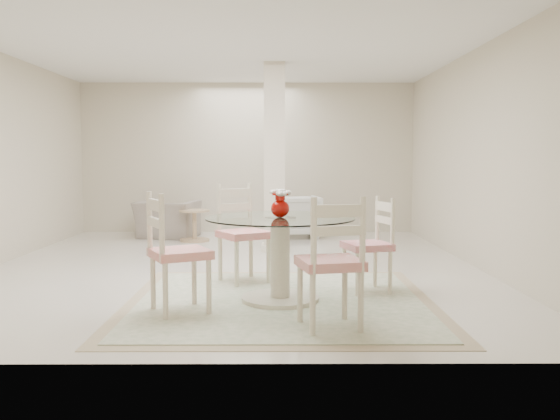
{
  "coord_description": "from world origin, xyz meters",
  "views": [
    {
      "loc": [
        0.54,
        -7.28,
        1.34
      ],
      "look_at": [
        0.57,
        -1.62,
        0.85
      ],
      "focal_mm": 38.0,
      "sensor_mm": 36.0,
      "label": 1
    }
  ],
  "objects_px": {
    "dining_chair_north": "(241,225)",
    "column": "(275,158)",
    "recliner_taupe": "(168,219)",
    "dining_chair_west": "(171,244)",
    "dining_table": "(280,259)",
    "red_vase": "(280,203)",
    "armchair_white": "(296,216)",
    "side_table": "(195,227)",
    "dining_chair_east": "(373,238)",
    "dining_chair_south": "(333,253)"
  },
  "relations": [
    {
      "from": "armchair_white",
      "to": "red_vase",
      "type": "bearing_deg",
      "value": 77.98
    },
    {
      "from": "dining_chair_east",
      "to": "dining_chair_west",
      "type": "xyz_separation_m",
      "value": [
        -1.87,
        -0.82,
        0.06
      ]
    },
    {
      "from": "dining_chair_east",
      "to": "recliner_taupe",
      "type": "distance_m",
      "value": 5.04
    },
    {
      "from": "dining_chair_west",
      "to": "dining_chair_south",
      "type": "bearing_deg",
      "value": -138.42
    },
    {
      "from": "red_vase",
      "to": "dining_chair_north",
      "type": "bearing_deg",
      "value": 114.53
    },
    {
      "from": "dining_chair_north",
      "to": "dining_chair_west",
      "type": "xyz_separation_m",
      "value": [
        -0.51,
        -1.35,
        -0.01
      ]
    },
    {
      "from": "dining_chair_west",
      "to": "side_table",
      "type": "xyz_separation_m",
      "value": [
        -0.43,
        4.52,
        -0.38
      ]
    },
    {
      "from": "dining_chair_west",
      "to": "recliner_taupe",
      "type": "bearing_deg",
      "value": -16.2
    },
    {
      "from": "dining_chair_south",
      "to": "dining_chair_east",
      "type": "bearing_deg",
      "value": -123.76
    },
    {
      "from": "dining_chair_north",
      "to": "recliner_taupe",
      "type": "relative_size",
      "value": 1.22
    },
    {
      "from": "dining_chair_east",
      "to": "dining_chair_north",
      "type": "height_order",
      "value": "dining_chair_north"
    },
    {
      "from": "side_table",
      "to": "dining_table",
      "type": "bearing_deg",
      "value": -71.53
    },
    {
      "from": "dining_chair_east",
      "to": "armchair_white",
      "type": "bearing_deg",
      "value": 173.19
    },
    {
      "from": "dining_table",
      "to": "dining_chair_north",
      "type": "distance_m",
      "value": 1.05
    },
    {
      "from": "dining_chair_west",
      "to": "armchair_white",
      "type": "height_order",
      "value": "dining_chair_west"
    },
    {
      "from": "dining_chair_east",
      "to": "dining_chair_west",
      "type": "bearing_deg",
      "value": -81.66
    },
    {
      "from": "red_vase",
      "to": "column",
      "type": "bearing_deg",
      "value": 91.21
    },
    {
      "from": "dining_chair_east",
      "to": "armchair_white",
      "type": "height_order",
      "value": "dining_chair_east"
    },
    {
      "from": "red_vase",
      "to": "dining_chair_south",
      "type": "distance_m",
      "value": 1.07
    },
    {
      "from": "dining_chair_south",
      "to": "recliner_taupe",
      "type": "xyz_separation_m",
      "value": [
        -2.29,
        5.51,
        -0.3
      ]
    },
    {
      "from": "red_vase",
      "to": "dining_chair_west",
      "type": "xyz_separation_m",
      "value": [
        -0.94,
        -0.42,
        -0.32
      ]
    },
    {
      "from": "side_table",
      "to": "red_vase",
      "type": "bearing_deg",
      "value": -71.52
    },
    {
      "from": "dining_chair_east",
      "to": "dining_chair_north",
      "type": "distance_m",
      "value": 1.46
    },
    {
      "from": "dining_table",
      "to": "red_vase",
      "type": "height_order",
      "value": "red_vase"
    },
    {
      "from": "red_vase",
      "to": "recliner_taupe",
      "type": "xyz_separation_m",
      "value": [
        -1.89,
        4.57,
        -0.62
      ]
    },
    {
      "from": "dining_chair_west",
      "to": "armchair_white",
      "type": "distance_m",
      "value": 5.19
    },
    {
      "from": "dining_table",
      "to": "side_table",
      "type": "height_order",
      "value": "dining_table"
    },
    {
      "from": "armchair_white",
      "to": "column",
      "type": "bearing_deg",
      "value": 67.95
    },
    {
      "from": "dining_chair_east",
      "to": "dining_chair_south",
      "type": "bearing_deg",
      "value": -37.03
    },
    {
      "from": "dining_table",
      "to": "dining_chair_west",
      "type": "height_order",
      "value": "dining_chair_west"
    },
    {
      "from": "dining_chair_north",
      "to": "column",
      "type": "bearing_deg",
      "value": 49.0
    },
    {
      "from": "dining_table",
      "to": "armchair_white",
      "type": "xyz_separation_m",
      "value": [
        0.3,
        4.61,
        -0.05
      ]
    },
    {
      "from": "dining_chair_south",
      "to": "armchair_white",
      "type": "relative_size",
      "value": 1.48
    },
    {
      "from": "dining_chair_east",
      "to": "side_table",
      "type": "height_order",
      "value": "dining_chair_east"
    },
    {
      "from": "dining_chair_west",
      "to": "red_vase",
      "type": "bearing_deg",
      "value": -92.94
    },
    {
      "from": "column",
      "to": "dining_table",
      "type": "relative_size",
      "value": 1.95
    },
    {
      "from": "column",
      "to": "dining_table",
      "type": "xyz_separation_m",
      "value": [
        0.07,
        -3.12,
        -0.94
      ]
    },
    {
      "from": "recliner_taupe",
      "to": "dining_chair_west",
      "type": "bearing_deg",
      "value": 112.08
    },
    {
      "from": "column",
      "to": "side_table",
      "type": "bearing_deg",
      "value": 143.12
    },
    {
      "from": "dining_table",
      "to": "dining_chair_south",
      "type": "distance_m",
      "value": 1.05
    },
    {
      "from": "dining_chair_south",
      "to": "side_table",
      "type": "height_order",
      "value": "dining_chair_south"
    },
    {
      "from": "dining_chair_west",
      "to": "armchair_white",
      "type": "bearing_deg",
      "value": -40.83
    },
    {
      "from": "dining_chair_north",
      "to": "armchair_white",
      "type": "distance_m",
      "value": 3.76
    },
    {
      "from": "recliner_taupe",
      "to": "armchair_white",
      "type": "height_order",
      "value": "armchair_white"
    },
    {
      "from": "dining_table",
      "to": "dining_chair_east",
      "type": "distance_m",
      "value": 1.03
    },
    {
      "from": "red_vase",
      "to": "armchair_white",
      "type": "distance_m",
      "value": 4.66
    },
    {
      "from": "recliner_taupe",
      "to": "red_vase",
      "type": "bearing_deg",
      "value": 123.73
    },
    {
      "from": "dining_chair_south",
      "to": "recliner_taupe",
      "type": "height_order",
      "value": "dining_chair_south"
    },
    {
      "from": "dining_chair_west",
      "to": "side_table",
      "type": "bearing_deg",
      "value": -21.57
    },
    {
      "from": "dining_chair_west",
      "to": "recliner_taupe",
      "type": "relative_size",
      "value": 1.21
    }
  ]
}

